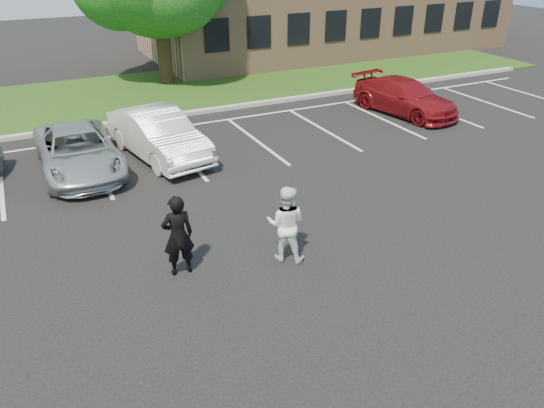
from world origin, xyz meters
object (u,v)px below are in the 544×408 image
(man_white_shirt, at_px, (286,224))
(car_white_sedan, at_px, (158,135))
(man_black_suit, at_px, (178,236))
(car_silver_minivan, at_px, (78,151))
(car_red_compact, at_px, (405,97))

(man_white_shirt, height_order, car_white_sedan, man_white_shirt)
(man_black_suit, distance_m, car_white_sedan, 7.02)
(car_silver_minivan, bearing_deg, car_red_compact, 1.51)
(car_white_sedan, bearing_deg, man_black_suit, -113.05)
(car_white_sedan, bearing_deg, car_red_compact, -9.44)
(car_silver_minivan, relative_size, car_red_compact, 1.03)
(man_black_suit, distance_m, car_silver_minivan, 6.85)
(man_black_suit, distance_m, car_red_compact, 13.84)
(car_red_compact, bearing_deg, car_silver_minivan, 171.89)
(car_silver_minivan, bearing_deg, man_black_suit, -80.93)
(man_black_suit, bearing_deg, man_white_shirt, 170.15)
(car_silver_minivan, xyz_separation_m, car_white_sedan, (2.57, 0.11, 0.10))
(man_white_shirt, relative_size, car_white_sedan, 0.38)
(man_white_shirt, distance_m, car_white_sedan, 7.43)
(man_black_suit, relative_size, car_white_sedan, 0.39)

